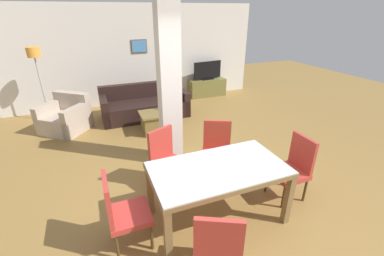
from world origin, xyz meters
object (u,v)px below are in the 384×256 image
dining_chair_far_right (217,149)px  bottle (162,106)px  dining_chair_far_left (167,158)px  dining_chair_head_left (122,210)px  dining_chair_head_right (293,166)px  tv_screen (207,71)px  floor_lamp (35,60)px  coffee_table (156,122)px  dining_table (218,178)px  tv_stand (207,88)px  dining_chair_near_left (218,245)px  sofa (145,106)px  armchair (66,118)px

dining_chair_far_right → bottle: (-0.30, 2.18, 0.03)m
dining_chair_far_left → bottle: dining_chair_far_left is taller
dining_chair_head_left → dining_chair_head_right: bearing=90.0°
tv_screen → floor_lamp: 4.57m
dining_chair_head_right → coffee_table: dining_chair_head_right is taller
dining_table → tv_stand: 5.33m
dining_chair_far_right → coffee_table: dining_chair_far_right is taller
tv_screen → dining_chair_head_left: bearing=48.2°
tv_screen → tv_stand: bearing=180.0°
floor_lamp → dining_table: bearing=-62.0°
dining_chair_near_left → tv_stand: (2.52, 5.70, -0.24)m
floor_lamp → dining_chair_near_left: bearing=-69.6°
dining_chair_head_left → floor_lamp: 4.77m
dining_chair_head_right → coffee_table: bearing=23.8°
dining_chair_head_left → tv_screen: (3.30, 4.88, 0.30)m
coffee_table → dining_chair_head_right: bearing=-66.2°
tv_stand → tv_screen: (0.00, 0.00, 0.54)m
dining_chair_head_right → tv_screen: 4.98m
dining_chair_far_left → coffee_table: dining_chair_far_left is taller
sofa → floor_lamp: floor_lamp is taller
dining_chair_far_right → dining_chair_far_left: same height
dining_chair_far_right → floor_lamp: 4.72m
floor_lamp → bottle: bearing=-30.5°
dining_chair_far_left → dining_chair_near_left: bearing=65.0°
dining_chair_near_left → armchair: (-1.54, 4.53, -0.22)m
dining_table → dining_chair_near_left: 0.92m
dining_chair_head_right → bottle: bearing=19.7°
sofa → dining_chair_head_right: bearing=108.5°
dining_chair_head_right → dining_chair_head_left: bearing=90.0°
dining_chair_near_left → floor_lamp: size_ratio=0.53×
dining_table → bottle: bearing=87.8°
armchair → floor_lamp: floor_lamp is taller
dining_table → sofa: (-0.11, 3.90, -0.34)m
dining_chair_far_left → dining_chair_head_left: (-0.78, -0.89, 0.00)m
tv_stand → dining_table: bearing=-113.4°
dining_chair_far_right → armchair: 3.73m
armchair → dining_chair_far_left: bearing=157.1°
dining_chair_head_right → armchair: bearing=40.3°
tv_screen → dining_chair_head_right: bearing=71.7°
dining_chair_head_left → tv_stand: size_ratio=0.81×
dining_table → floor_lamp: bearing=118.0°
dining_chair_head_left → tv_stand: dining_chair_head_left is taller
dining_chair_far_left → armchair: size_ratio=0.78×
dining_table → coffee_table: (-0.07, 2.88, -0.39)m
floor_lamp → sofa: bearing=-15.0°
dining_chair_far_left → dining_table: bearing=90.0°
armchair → coffee_table: size_ratio=1.74×
armchair → floor_lamp: size_ratio=0.68×
armchair → bottle: size_ratio=5.50×
dining_chair_far_right → dining_table: bearing=90.0°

